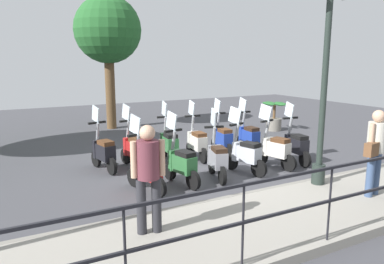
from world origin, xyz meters
name	(u,v)px	position (x,y,z in m)	size (l,w,h in m)	color
ground_plane	(214,167)	(0.00, 0.00, 0.00)	(28.00, 28.00, 0.00)	#424247
promenade_walkway	(309,209)	(-3.15, 0.00, 0.07)	(2.20, 20.00, 0.15)	gray
fence_railing	(366,181)	(-4.20, 0.00, 0.90)	(0.04, 16.03, 1.07)	black
lamp_post_near	(324,92)	(-2.40, -0.99, 1.99)	(0.26, 0.90, 4.17)	#232D28
pedestrian_with_bag	(376,146)	(-3.35, -1.35, 1.08)	(0.37, 0.64, 1.59)	#384C70
pedestrian_distant	(148,171)	(-2.80, 2.82, 1.08)	(0.38, 0.48, 1.59)	#28282D
tree_distant	(108,31)	(6.32, 0.70, 3.61)	(2.45, 2.45, 4.89)	brown
potted_palm	(274,119)	(3.05, -4.49, 0.45)	(1.06, 0.66, 1.05)	slate
scooter_near_0	(295,145)	(-0.66, -2.03, 0.48)	(1.23, 0.44, 1.54)	black
scooter_near_1	(275,148)	(-0.72, -1.31, 0.48)	(1.22, 0.50, 1.54)	black
scooter_near_2	(245,153)	(-0.76, -0.38, 0.48)	(1.21, 0.53, 1.54)	black
scooter_near_3	(217,158)	(-0.80, 0.41, 0.48)	(1.21, 0.53, 1.54)	black
scooter_near_4	(181,163)	(-0.77, 1.28, 0.48)	(1.22, 0.48, 1.54)	black
scooter_near_5	(146,169)	(-0.82, 2.09, 0.48)	(1.21, 0.52, 1.54)	black
scooter_far_0	(248,136)	(0.79, -1.63, 0.48)	(1.23, 0.44, 1.54)	black
scooter_far_1	(222,138)	(0.93, -0.84, 0.48)	(1.23, 0.44, 1.54)	black
scooter_far_2	(197,142)	(0.84, 0.01, 0.48)	(1.23, 0.44, 1.54)	black
scooter_far_3	(169,143)	(1.04, 0.73, 0.48)	(1.23, 0.44, 1.54)	black
scooter_far_4	(134,148)	(0.92, 1.71, 0.48)	(1.22, 0.49, 1.54)	black
scooter_far_5	(103,151)	(1.00, 2.45, 0.48)	(1.22, 0.48, 1.54)	black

